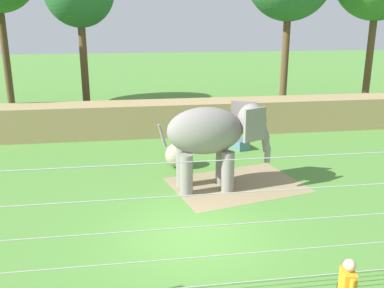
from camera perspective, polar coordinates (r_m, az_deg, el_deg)
The scene contains 7 objects.
ground_plane at distance 12.02m, azimuth 0.40°, elevation -11.88°, with size 120.00×120.00×0.00m, color #518938.
dirt_patch at distance 15.37m, azimuth 5.90°, elevation -5.36°, with size 4.43×3.18×0.01m, color #937F5B.
embankment_wall at distance 21.65m, azimuth -3.99°, elevation 3.44°, with size 36.00×1.80×1.61m, color tan.
elephant at distance 14.44m, azimuth 2.90°, elevation 1.32°, with size 3.93×1.65×2.91m.
enrichment_ball at distance 16.88m, azimuth -1.92°, elevation -1.48°, with size 0.98×0.98×0.98m, color tan.
cable_fence at distance 8.47m, azimuth 3.87°, elevation -11.97°, with size 10.20×0.21×3.35m.
feed_trough at distance 19.60m, azimuth 5.96°, elevation 0.19°, with size 0.85×1.48×0.44m.
Camera 1 is at (-1.66, -10.43, 5.74)m, focal length 40.35 mm.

